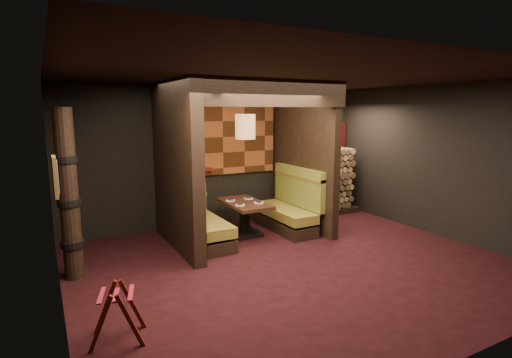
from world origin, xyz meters
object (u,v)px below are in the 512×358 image
(dining_table, at_px, (244,214))
(booth_bench_right, at_px, (289,210))
(booth_bench_left, at_px, (199,222))
(luggage_rack, at_px, (117,312))
(pendant_lamp, at_px, (245,127))
(firewood_stack, at_px, (322,181))
(totem_column, at_px, (69,196))

(dining_table, bearing_deg, booth_bench_right, -3.52)
(booth_bench_left, bearing_deg, booth_bench_right, 0.00)
(booth_bench_right, height_order, luggage_rack, booth_bench_right)
(booth_bench_left, relative_size, dining_table, 1.29)
(pendant_lamp, relative_size, firewood_stack, 0.58)
(booth_bench_left, distance_m, luggage_rack, 3.07)
(booth_bench_left, relative_size, pendant_lamp, 1.58)
(booth_bench_right, height_order, dining_table, booth_bench_right)
(booth_bench_right, distance_m, luggage_rack, 4.46)
(pendant_lamp, distance_m, luggage_rack, 4.10)
(dining_table, distance_m, luggage_rack, 3.74)
(booth_bench_left, bearing_deg, firewood_stack, 12.17)
(totem_column, bearing_deg, booth_bench_left, 14.75)
(booth_bench_right, relative_size, pendant_lamp, 1.58)
(totem_column, bearing_deg, luggage_rack, -81.90)
(firewood_stack, bearing_deg, pendant_lamp, -163.37)
(booth_bench_right, relative_size, dining_table, 1.29)
(booth_bench_left, relative_size, firewood_stack, 0.92)
(luggage_rack, bearing_deg, dining_table, 42.65)
(booth_bench_left, relative_size, luggage_rack, 2.45)
(dining_table, height_order, luggage_rack, dining_table)
(booth_bench_right, xyz_separation_m, totem_column, (-3.98, -0.55, 0.79))
(booth_bench_right, distance_m, totem_column, 4.10)
(luggage_rack, xyz_separation_m, totem_column, (-0.27, 1.92, 0.88))
(luggage_rack, relative_size, firewood_stack, 0.38)
(booth_bench_right, bearing_deg, totem_column, -172.14)
(booth_bench_left, xyz_separation_m, firewood_stack, (3.25, 0.70, 0.35))
(luggage_rack, distance_m, totem_column, 2.13)
(booth_bench_left, bearing_deg, dining_table, 3.62)
(pendant_lamp, relative_size, totem_column, 0.42)
(dining_table, xyz_separation_m, pendant_lamp, (-0.00, -0.05, 1.65))
(booth_bench_left, height_order, pendant_lamp, pendant_lamp)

